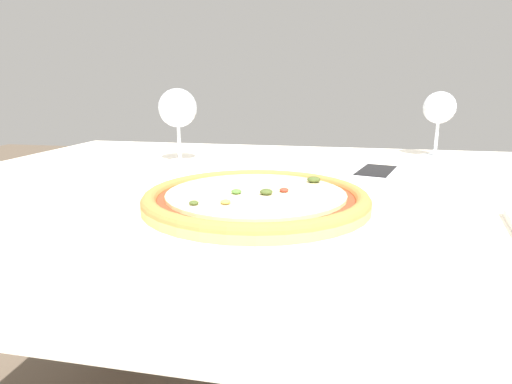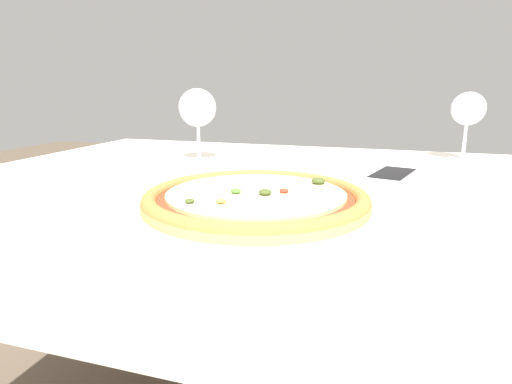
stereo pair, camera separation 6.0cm
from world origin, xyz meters
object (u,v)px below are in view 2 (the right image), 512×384
object	(u,v)px
dining_table	(288,227)
cell_phone	(393,175)
wine_glass_far_left	(468,111)
wine_glass_far_right	(198,109)
pizza_plate	(256,201)

from	to	relation	value
dining_table	cell_phone	size ratio (longest dim) A/B	8.77
dining_table	wine_glass_far_left	size ratio (longest dim) A/B	8.48
dining_table	wine_glass_far_right	bearing A→B (deg)	143.52
dining_table	wine_glass_far_right	distance (m)	0.39
dining_table	pizza_plate	world-z (taller)	pizza_plate
wine_glass_far_right	cell_phone	bearing A→B (deg)	-8.64
pizza_plate	wine_glass_far_left	xyz separation A→B (m)	(0.35, 0.57, 0.10)
pizza_plate	wine_glass_far_left	distance (m)	0.67
dining_table	cell_phone	xyz separation A→B (m)	(0.18, 0.13, 0.08)
dining_table	wine_glass_far_right	world-z (taller)	wine_glass_far_right
wine_glass_far_left	cell_phone	world-z (taller)	wine_glass_far_left
wine_glass_far_right	wine_glass_far_left	bearing A→B (deg)	18.03
wine_glass_far_left	pizza_plate	bearing A→B (deg)	-121.49
wine_glass_far_left	cell_phone	size ratio (longest dim) A/B	1.03
wine_glass_far_left	cell_phone	distance (m)	0.33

